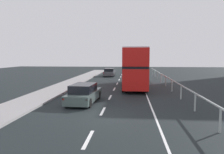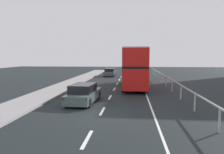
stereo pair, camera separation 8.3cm
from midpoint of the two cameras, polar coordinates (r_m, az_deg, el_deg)
name	(u,v)px [view 1 (the left image)]	position (r m, az deg, el deg)	size (l,w,h in m)	color
ground_plane	(101,116)	(12.85, -3.20, -10.39)	(75.54, 120.00, 0.10)	black
near_sidewalk_kerb	(6,111)	(14.89, -26.84, -8.29)	(2.91, 80.00, 0.14)	gray
lane_paint_markings	(133,92)	(21.06, 5.66, -3.98)	(3.33, 46.00, 0.01)	silver
bridge_side_railing	(172,82)	(21.75, 15.86, -1.30)	(0.10, 42.00, 1.19)	#ABB4B0
double_decker_bus_red	(134,67)	(23.95, 5.88, 2.80)	(2.64, 10.16, 4.38)	red
hatchback_car_near	(84,94)	(16.09, -7.74, -4.49)	(2.02, 4.62, 1.44)	#445350
sedan_car_ahead	(109,72)	(37.46, -0.78, 1.26)	(1.85, 4.15, 1.41)	#43444A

